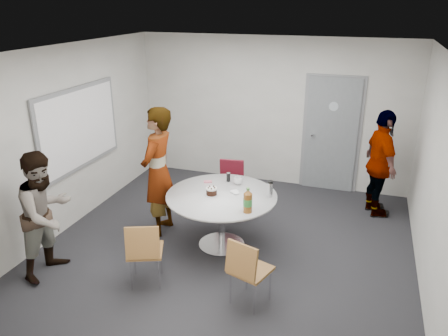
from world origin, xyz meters
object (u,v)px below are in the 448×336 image
(table, at_px, (224,202))
(person_left, at_px, (46,214))
(door, at_px, (331,135))
(chair_near_right, at_px, (247,267))
(chair_near_left, at_px, (144,249))
(chair_far, at_px, (231,181))
(person_right, at_px, (380,164))
(whiteboard, at_px, (80,128))
(person_main, at_px, (158,172))

(table, relative_size, person_left, 0.93)
(door, height_order, chair_near_right, door)
(chair_near_left, height_order, chair_near_right, chair_near_left)
(chair_far, xyz_separation_m, person_left, (-1.64, -2.35, 0.28))
(chair_near_right, xyz_separation_m, person_right, (1.36, 2.88, 0.35))
(person_left, distance_m, person_right, 4.92)
(whiteboard, height_order, chair_far, whiteboard)
(chair_near_right, relative_size, chair_far, 0.98)
(door, height_order, whiteboard, door)
(chair_near_left, bearing_deg, person_main, 86.60)
(table, xyz_separation_m, chair_near_right, (0.65, -1.15, -0.17))
(whiteboard, xyz_separation_m, chair_near_right, (3.05, -1.41, -0.94))
(chair_far, distance_m, person_main, 1.32)
(person_main, distance_m, person_right, 3.45)
(chair_near_right, bearing_deg, chair_near_left, -160.01)
(person_left, bearing_deg, door, -33.14)
(door, xyz_separation_m, whiteboard, (-3.56, -2.28, 0.42))
(person_right, bearing_deg, door, 25.66)
(whiteboard, xyz_separation_m, table, (2.39, -0.26, -0.77))
(person_main, relative_size, person_right, 1.11)
(person_main, bearing_deg, table, 83.10)
(chair_near_left, bearing_deg, whiteboard, 119.31)
(door, xyz_separation_m, table, (-1.17, -2.54, -0.34))
(table, relative_size, person_right, 0.88)
(chair_near_right, height_order, person_left, person_left)
(table, distance_m, person_right, 2.66)
(whiteboard, xyz_separation_m, person_left, (0.51, -1.52, -0.64))
(chair_near_left, relative_size, person_main, 0.45)
(person_right, bearing_deg, chair_near_left, 117.33)
(person_main, bearing_deg, chair_near_right, 52.74)
(person_main, xyz_separation_m, person_left, (-0.85, -1.38, -0.14))
(door, relative_size, whiteboard, 1.12)
(door, distance_m, person_left, 4.88)
(whiteboard, xyz_separation_m, chair_far, (2.15, 0.83, -0.92))
(table, xyz_separation_m, person_right, (2.02, 1.73, 0.18))
(person_right, bearing_deg, person_left, 106.75)
(door, height_order, person_left, door)
(chair_near_right, bearing_deg, door, 100.60)
(chair_near_right, bearing_deg, person_right, 83.17)
(chair_far, distance_m, person_right, 2.37)
(door, bearing_deg, person_main, -132.22)
(person_left, bearing_deg, chair_near_right, -81.83)
(chair_near_right, height_order, chair_far, chair_far)
(chair_near_left, xyz_separation_m, chair_near_right, (1.25, 0.03, -0.01))
(person_left, bearing_deg, table, -50.62)
(whiteboard, relative_size, table, 1.25)
(table, distance_m, person_left, 2.27)
(whiteboard, bearing_deg, person_right, 18.46)
(whiteboard, bearing_deg, chair_far, 21.08)
(chair_far, height_order, person_main, person_main)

